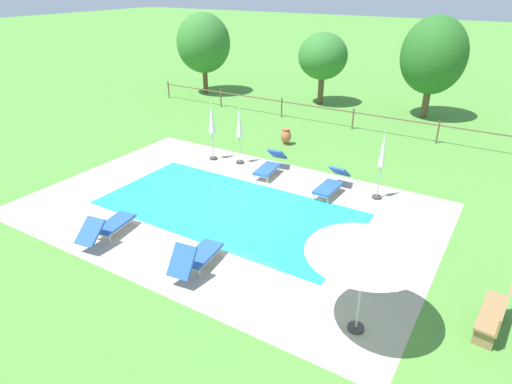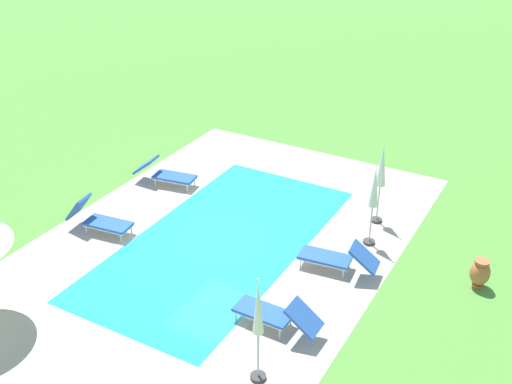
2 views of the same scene
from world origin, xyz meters
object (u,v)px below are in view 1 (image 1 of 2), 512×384
object	(u,v)px
sun_lounger_north_mid	(108,226)
wooden_bench_lawn_side	(496,313)
tree_far_west	(434,56)
patio_umbrella_closed_row_west	(239,128)
sun_lounger_north_end	(196,256)
patio_umbrella_closed_row_centre	(382,156)
tree_centre	(323,56)
sun_lounger_north_near_steps	(331,183)
tree_west_mid	(204,43)
patio_umbrella_closed_row_mid_west	(212,122)
terracotta_urn_near_fence	(286,136)
sun_lounger_north_far	(270,165)
patio_umbrella_open_foreground	(366,247)

from	to	relation	value
sun_lounger_north_mid	wooden_bench_lawn_side	xyz separation A→B (m)	(9.93, 1.68, 0.09)
tree_far_west	patio_umbrella_closed_row_west	bearing A→B (deg)	-114.31
sun_lounger_north_end	patio_umbrella_closed_row_centre	xyz separation A→B (m)	(2.69, 6.46, 1.15)
tree_centre	wooden_bench_lawn_side	bearing A→B (deg)	-54.69
sun_lounger_north_near_steps	sun_lounger_north_end	bearing A→B (deg)	-101.00
sun_lounger_north_near_steps	patio_umbrella_closed_row_west	size ratio (longest dim) A/B	0.87
wooden_bench_lawn_side	tree_west_mid	world-z (taller)	tree_west_mid
sun_lounger_north_end	tree_far_west	bearing A→B (deg)	84.17
patio_umbrella_closed_row_mid_west	wooden_bench_lawn_side	distance (m)	12.08
tree_far_west	tree_centre	xyz separation A→B (m)	(-5.95, -0.34, -0.48)
sun_lounger_north_near_steps	wooden_bench_lawn_side	size ratio (longest dim) A/B	1.32
terracotta_urn_near_fence	tree_centre	world-z (taller)	tree_centre
patio_umbrella_closed_row_west	tree_centre	distance (m)	10.51
tree_centre	patio_umbrella_closed_row_mid_west	bearing A→B (deg)	-90.38
sun_lounger_north_mid	patio_umbrella_closed_row_centre	distance (m)	8.87
sun_lounger_north_end	tree_west_mid	bearing A→B (deg)	126.80
tree_west_mid	sun_lounger_north_far	bearing A→B (deg)	-42.30
patio_umbrella_closed_row_centre	tree_west_mid	distance (m)	17.16
sun_lounger_north_far	wooden_bench_lawn_side	bearing A→B (deg)	-30.04
sun_lounger_north_mid	wooden_bench_lawn_side	size ratio (longest dim) A/B	1.35
patio_umbrella_closed_row_centre	wooden_bench_lawn_side	xyz separation A→B (m)	(4.08, -4.88, -1.08)
sun_lounger_north_end	wooden_bench_lawn_side	xyz separation A→B (m)	(6.76, 1.58, 0.07)
wooden_bench_lawn_side	tree_centre	world-z (taller)	tree_centre
sun_lounger_north_far	tree_far_west	size ratio (longest dim) A/B	0.39
tree_west_mid	sun_lounger_north_near_steps	bearing A→B (deg)	-36.76
sun_lounger_north_near_steps	tree_centre	world-z (taller)	tree_centre
terracotta_urn_near_fence	tree_far_west	world-z (taller)	tree_far_west
patio_umbrella_closed_row_mid_west	tree_centre	distance (m)	10.66
sun_lounger_north_mid	sun_lounger_north_end	world-z (taller)	sun_lounger_north_end
sun_lounger_north_near_steps	patio_umbrella_closed_row_west	world-z (taller)	patio_umbrella_closed_row_west
terracotta_urn_near_fence	patio_umbrella_closed_row_mid_west	bearing A→B (deg)	-118.49
sun_lounger_north_mid	terracotta_urn_near_fence	xyz separation A→B (m)	(0.64, 9.70, 0.03)
tree_far_west	terracotta_urn_near_fence	bearing A→B (deg)	-118.99
sun_lounger_north_mid	patio_umbrella_closed_row_mid_west	bearing A→B (deg)	99.38
sun_lounger_north_mid	sun_lounger_north_far	xyz separation A→B (m)	(1.69, 6.45, 0.00)
sun_lounger_north_near_steps	sun_lounger_north_far	distance (m)	2.68
sun_lounger_north_near_steps	sun_lounger_north_far	xyz separation A→B (m)	(-2.66, 0.32, 0.00)
patio_umbrella_closed_row_centre	wooden_bench_lawn_side	bearing A→B (deg)	-50.14
patio_umbrella_closed_row_mid_west	patio_umbrella_closed_row_centre	distance (m)	6.94
sun_lounger_north_end	patio_umbrella_closed_row_west	bearing A→B (deg)	114.78
wooden_bench_lawn_side	tree_centre	xyz separation A→B (m)	(-10.94, 15.44, 2.28)
patio_umbrella_closed_row_west	patio_umbrella_closed_row_mid_west	world-z (taller)	patio_umbrella_closed_row_mid_west
patio_umbrella_closed_row_mid_west	patio_umbrella_closed_row_centre	bearing A→B (deg)	0.30
tree_centre	patio_umbrella_closed_row_west	bearing A→B (deg)	-83.89
tree_centre	tree_far_west	bearing A→B (deg)	3.24
patio_umbrella_open_foreground	patio_umbrella_closed_row_centre	distance (m)	6.62
patio_umbrella_closed_row_west	patio_umbrella_closed_row_centre	size ratio (longest dim) A/B	0.95
sun_lounger_north_far	sun_lounger_north_end	distance (m)	6.52
terracotta_urn_near_fence	tree_centre	distance (m)	7.96
sun_lounger_north_far	patio_umbrella_closed_row_west	distance (m)	1.97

